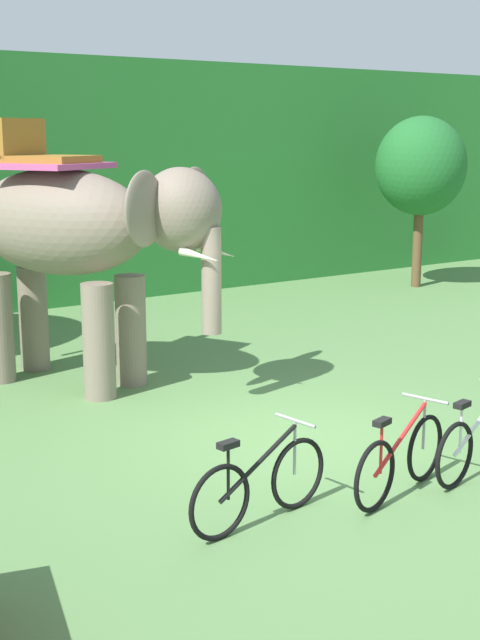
{
  "coord_description": "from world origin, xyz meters",
  "views": [
    {
      "loc": [
        -6.07,
        -7.77,
        3.57
      ],
      "look_at": [
        -0.21,
        1.0,
        1.3
      ],
      "focal_mm": 48.77,
      "sensor_mm": 36.0,
      "label": 1
    }
  ],
  "objects": [
    {
      "name": "bike_red",
      "position": [
        -0.18,
        -1.85,
        0.39
      ],
      "size": [
        1.66,
        0.64,
        0.92
      ],
      "color": "black",
      "rests_on": "ground"
    },
    {
      "name": "bike_white",
      "position": [
        0.88,
        -1.92,
        0.39
      ],
      "size": [
        1.68,
        0.57,
        0.92
      ],
      "color": "black",
      "rests_on": "ground"
    },
    {
      "name": "bike_black",
      "position": [
        -1.72,
        -1.6,
        0.39
      ],
      "size": [
        1.7,
        0.52,
        0.92
      ],
      "color": "black",
      "rests_on": "ground"
    },
    {
      "name": "ground_plane",
      "position": [
        0.0,
        0.0,
        0.0
      ],
      "size": [
        80.0,
        80.0,
        0.0
      ],
      "primitive_type": "plane",
      "color": "#567F47"
    },
    {
      "name": "elephant",
      "position": [
        -1.22,
        3.53,
        2.2
      ],
      "size": [
        3.15,
        4.09,
        3.78
      ],
      "color": "gray",
      "rests_on": "ground"
    },
    {
      "name": "tree_center",
      "position": [
        8.72,
        6.84,
        2.81
      ],
      "size": [
        2.1,
        2.1,
        3.97
      ],
      "color": "brown",
      "rests_on": "ground"
    }
  ]
}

